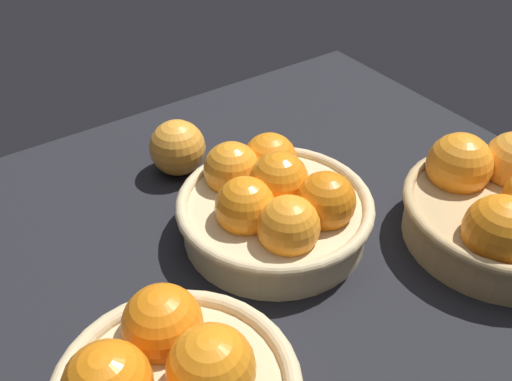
# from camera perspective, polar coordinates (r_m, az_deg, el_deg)

# --- Properties ---
(market_tray) EXTENTS (0.84, 0.72, 0.03)m
(market_tray) POSITION_cam_1_polar(r_m,az_deg,el_deg) (0.78, 1.78, -4.11)
(market_tray) COLOR black
(market_tray) RESTS_ON ground
(basket_far_left) EXTENTS (0.25, 0.25, 0.12)m
(basket_far_left) POSITION_cam_1_polar(r_m,az_deg,el_deg) (0.78, 22.87, -1.49)
(basket_far_left) COLOR tan
(basket_far_left) RESTS_ON market_tray
(basket_center) EXTENTS (0.25, 0.25, 0.11)m
(basket_center) POSITION_cam_1_polar(r_m,az_deg,el_deg) (0.73, 1.76, -1.41)
(basket_center) COLOR #D3BC8C
(basket_center) RESTS_ON market_tray
(loose_orange_front_gap) EXTENTS (0.08, 0.08, 0.08)m
(loose_orange_front_gap) POSITION_cam_1_polar(r_m,az_deg,el_deg) (0.84, -7.67, 4.16)
(loose_orange_front_gap) COLOR #F49E33
(loose_orange_front_gap) RESTS_ON market_tray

